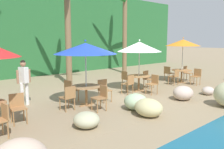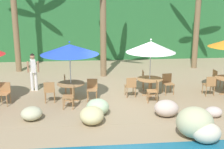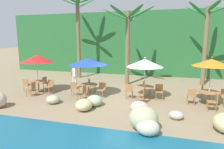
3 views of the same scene
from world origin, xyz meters
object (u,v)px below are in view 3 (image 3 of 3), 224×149
(chair_blue_left, at_px, (75,88))
(chair_orange_left, at_px, (191,95))
(waiter_in_white, at_px, (74,75))
(dining_table_white, at_px, (144,89))
(chair_white_right, at_px, (142,94))
(chair_white_inland, at_px, (146,87))
(chair_red_right, at_px, (32,88))
(chair_blue_seaward, at_px, (102,89))
(palm_tree_nearest, at_px, (78,23))
(umbrella_white, at_px, (145,63))
(chair_orange_inland, at_px, (204,92))
(chair_white_seaward, at_px, (159,91))
(palm_tree_second, at_px, (128,32))
(dining_table_red, at_px, (38,83))
(chair_red_seaward, at_px, (50,86))
(umbrella_orange, at_px, (212,63))
(chair_blue_right, at_px, (83,91))
(dining_table_orange, at_px, (209,94))
(chair_orange_right, at_px, (214,101))
(chair_white_left, at_px, (129,90))
(umbrella_red, at_px, (37,59))
(umbrella_blue, at_px, (88,62))
(chair_red_left, at_px, (27,84))
(chair_red_inland, at_px, (46,82))
(palm_tree_third, at_px, (206,32))
(dining_table_blue, at_px, (88,86))
(chair_blue_inland, at_px, (91,85))

(chair_blue_left, bearing_deg, chair_orange_left, 1.64)
(waiter_in_white, bearing_deg, dining_table_white, -13.18)
(chair_white_right, distance_m, waiter_in_white, 5.44)
(dining_table_white, bearing_deg, chair_white_inland, 90.51)
(chair_red_right, distance_m, chair_blue_seaward, 4.25)
(chair_red_right, xyz_separation_m, palm_tree_nearest, (0.16, 6.29, 4.30))
(umbrella_white, distance_m, palm_tree_nearest, 8.55)
(chair_blue_left, bearing_deg, chair_orange_inland, 8.86)
(chair_white_seaward, xyz_separation_m, palm_tree_nearest, (-7.27, 4.76, 4.30))
(chair_blue_left, distance_m, umbrella_white, 4.48)
(chair_blue_left, xyz_separation_m, palm_tree_second, (2.45, 3.94, 3.43))
(dining_table_red, xyz_separation_m, palm_tree_nearest, (0.31, 5.45, 4.19))
(chair_red_seaward, bearing_deg, dining_table_white, 5.27)
(dining_table_white, bearing_deg, umbrella_orange, -3.41)
(umbrella_white, xyz_separation_m, palm_tree_second, (-1.70, 3.43, 1.84))
(chair_blue_right, xyz_separation_m, palm_tree_second, (1.59, 4.66, 3.43))
(chair_white_inland, relative_size, dining_table_orange, 0.79)
(chair_blue_right, bearing_deg, umbrella_orange, 8.72)
(dining_table_white, height_order, chair_orange_left, chair_orange_left)
(chair_red_seaward, bearing_deg, dining_table_orange, 2.11)
(chair_orange_right, height_order, waiter_in_white, waiter_in_white)
(chair_red_seaward, xyz_separation_m, chair_white_left, (5.05, 0.38, 0.00))
(chair_blue_left, xyz_separation_m, dining_table_white, (4.16, 0.51, 0.10))
(chair_red_seaward, xyz_separation_m, dining_table_white, (5.89, 0.54, 0.10))
(dining_table_red, bearing_deg, palm_tree_second, 38.07)
(umbrella_red, distance_m, dining_table_red, 1.60)
(chair_blue_left, distance_m, dining_table_orange, 7.54)
(umbrella_blue, bearing_deg, palm_tree_second, 67.07)
(chair_orange_left, bearing_deg, chair_blue_left, -178.36)
(dining_table_red, distance_m, chair_white_inland, 6.87)
(chair_red_left, height_order, umbrella_orange, umbrella_orange)
(chair_red_seaward, distance_m, chair_white_inland, 6.04)
(chair_orange_inland, relative_size, waiter_in_white, 0.51)
(umbrella_white, bearing_deg, dining_table_red, -175.65)
(chair_orange_right, distance_m, waiter_in_white, 8.78)
(dining_table_white, bearing_deg, chair_red_inland, 177.11)
(umbrella_red, distance_m, chair_red_right, 1.90)
(chair_blue_right, height_order, palm_tree_third, palm_tree_third)
(umbrella_white, bearing_deg, chair_red_seaward, -174.73)
(umbrella_white, distance_m, palm_tree_third, 6.38)
(chair_red_inland, xyz_separation_m, dining_table_blue, (3.45, -0.71, 0.10))
(chair_red_left, xyz_separation_m, umbrella_blue, (4.28, 0.20, 1.61))
(chair_white_seaward, height_order, chair_white_left, same)
(umbrella_blue, bearing_deg, chair_orange_left, 0.50)
(chair_white_right, height_order, palm_tree_nearest, palm_tree_nearest)
(chair_red_inland, xyz_separation_m, chair_blue_seaward, (4.31, -0.70, 0.00))
(chair_white_inland, bearing_deg, umbrella_orange, -17.34)
(chair_red_left, relative_size, dining_table_white, 0.79)
(chair_red_left, bearing_deg, chair_blue_inland, 14.14)
(dining_table_orange, bearing_deg, umbrella_orange, 0.00)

